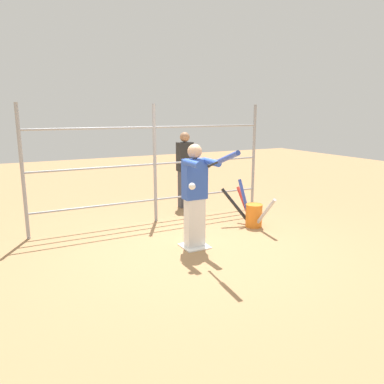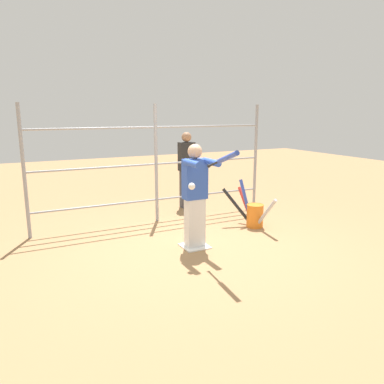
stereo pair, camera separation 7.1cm
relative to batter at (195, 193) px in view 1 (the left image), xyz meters
The scene contains 8 objects.
ground_plane 0.87m from the batter, 90.00° to the right, with size 24.00×24.00×0.00m, color #9E754C.
home_plate 0.86m from the batter, 90.00° to the right, with size 0.40×0.40×0.02m.
fence_backstop 1.63m from the batter, 90.00° to the right, with size 4.61×0.06×2.21m.
batter is the anchor object (origin of this frame).
baseball_bat_swinging 1.07m from the batter, 88.47° to the left, with size 0.10×0.80×0.31m.
softball_in_flight 0.55m from the batter, 57.49° to the left, with size 0.10×0.10×0.10m.
bat_bucket 1.63m from the batter, 161.84° to the right, with size 0.62×1.14×0.85m.
bystander_behind_fence 2.52m from the batter, 112.81° to the right, with size 0.34×0.21×1.64m.
Camera 1 is at (2.58, 4.90, 2.07)m, focal length 35.00 mm.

